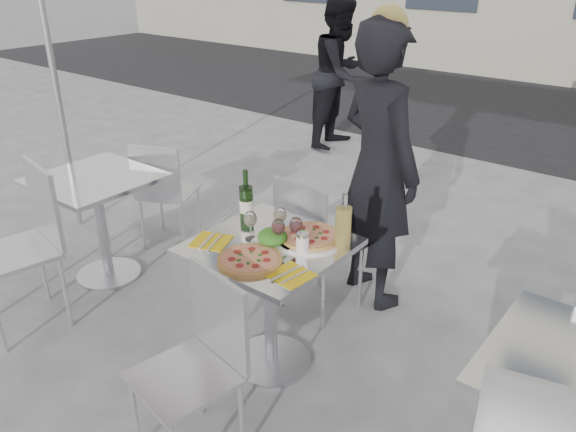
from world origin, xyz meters
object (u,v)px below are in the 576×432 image
Objects in this scene: napkin_left at (211,241)px; pizza_far at (310,237)px; main_table at (270,280)px; wineglass_red_b at (296,226)px; carafe at (343,227)px; napkin_right at (291,275)px; salad_plate at (272,238)px; wineglass_white_b at (280,216)px; wine_bottle at (246,202)px; side_table_left at (99,206)px; sugar_shaker at (303,243)px; woman_diner at (378,168)px; wineglass_red_a at (278,228)px; side_chair_lfar at (163,187)px; wineglass_white_a at (250,220)px; chair_far at (312,237)px; pizza_near at (250,260)px; side_chair_lnear at (28,234)px; chair_near at (201,354)px; pedestrian_a at (340,74)px.

pizza_far is at bearing 19.76° from napkin_left.
main_table is 0.35m from wineglass_red_b.
napkin_left is at bearing -147.71° from carafe.
salad_plate is at bearing 152.77° from napkin_right.
wine_bottle is at bearing 176.37° from wineglass_white_b.
side_table_left is 3.24× the size of napkin_left.
carafe is 2.71× the size of sugar_shaker.
sugar_shaker is at bearing 119.79° from woman_diner.
woman_diner is at bearing 84.33° from wineglass_white_b.
woman_diner is at bearing 89.80° from wineglass_red_a.
pizza_far is (1.64, -0.40, 0.27)m from side_chair_lfar.
woman_diner is 11.31× the size of wineglass_red_a.
salad_plate is 0.32m from wine_bottle.
napkin_left is (-0.14, -0.14, -0.11)m from wineglass_white_a.
chair_far reaches higher than side_table_left.
pizza_near is at bearing 109.52° from chair_far.
wineglass_red_a is (0.04, -0.00, 0.07)m from salad_plate.
wineglass_red_b reaches higher than napkin_left.
side_chair_lnear is 1.48m from pizza_near.
napkin_right is at bearing 132.87° from side_chair_lfar.
chair_near is at bearing -95.26° from sugar_shaker.
wine_bottle is (-0.33, -0.83, -0.03)m from woman_diner.
pedestrian_a is at bearing 93.64° from napkin_left.
wineglass_white_b is (-0.02, 0.11, 0.32)m from main_table.
side_chair_lfar is at bearing 107.20° from side_chair_lnear.
chair_far is 0.61m from wineglass_red_b.
pedestrian_a is at bearing 123.67° from carafe.
main_table is at bearing -129.14° from pizza_far.
wine_bottle is 0.22m from wineglass_white_a.
wineglass_white_b and wineglass_red_a have the same top height.
sugar_shaker is 0.10m from wineglass_red_b.
napkin_left is at bearing 86.25° from chair_far.
wine_bottle is at bearing -175.25° from pizza_far.
wineglass_red_a is (0.18, -0.53, 0.33)m from chair_far.
main_table is at bearing -171.36° from sugar_shaker.
side_chair_lfar is at bearing 160.87° from wine_bottle.
wine_bottle is 1.87× the size of wineglass_white_b.
wineglass_white_b reaches higher than sugar_shaker.
chair_near is 5.52× the size of wineglass_white_a.
salad_plate is at bearing -70.05° from wineglass_white_b.
wineglass_white_b and wineglass_red_b have the same top height.
woman_diner reaches higher than wineglass_red_a.
sugar_shaker reaches higher than side_chair_lfar.
napkin_left reaches higher than main_table.
pedestrian_a is at bearing 118.66° from salad_plate.
chair_near is at bearing -70.72° from napkin_left.
chair_near is 3.00× the size of carafe.
sugar_shaker is at bearing 56.95° from pizza_near.
side_chair_lnear is at bearing 47.67° from chair_far.
wineglass_red_b is at bearing -18.22° from wineglass_white_b.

